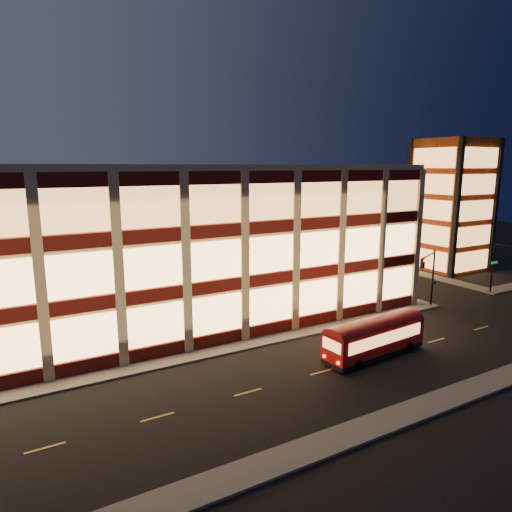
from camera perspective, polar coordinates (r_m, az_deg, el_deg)
ground at (r=36.40m, az=-2.83°, el=-12.08°), size 200.00×200.00×0.00m
sidewalk_office_south at (r=36.10m, az=-7.92°, el=-12.26°), size 54.00×2.00×0.15m
sidewalk_office_east at (r=62.02m, az=9.13°, el=-2.26°), size 2.00×30.00×0.15m
sidewalk_tower_west at (r=69.30m, az=16.25°, el=-1.15°), size 2.00×30.00×0.15m
sidewalk_near at (r=26.74m, az=10.81°, el=-21.37°), size 100.00×2.00×0.15m
office_building at (r=48.86m, az=-15.02°, el=2.43°), size 50.45×30.45×14.50m
stair_tower at (r=69.27m, az=23.12°, el=5.86°), size 8.60×8.60×18.00m
traffic_signal_far at (r=48.96m, az=20.87°, el=-1.64°), size 3.79×1.87×6.00m
traffic_signal_right at (r=57.56m, az=28.73°, el=-0.47°), size 1.20×4.37×6.00m
trolley_bus at (r=36.51m, az=14.62°, el=-9.54°), size 9.07×2.97×3.02m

